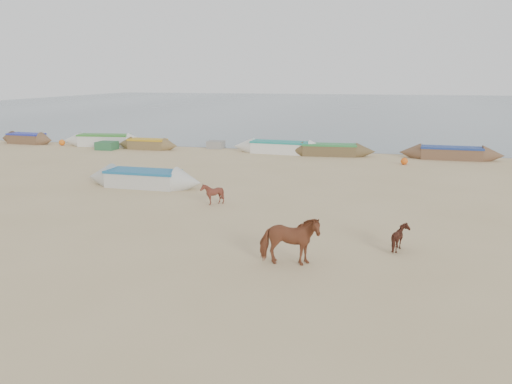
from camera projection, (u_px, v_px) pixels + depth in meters
ground at (226, 250)px, 15.86m from camera, size 140.00×140.00×0.00m
sea at (356, 106)px, 93.40m from camera, size 160.00×160.00×0.00m
cow_adult at (289, 241)px, 14.47m from camera, size 1.86×1.02×1.49m
calf_front at (212, 194)px, 21.40m from camera, size 0.89×0.80×0.96m
calf_right at (401, 238)px, 15.72m from camera, size 0.84×0.94×0.84m
near_canoe at (143, 178)px, 24.87m from camera, size 6.19×1.61×0.84m
waterline_canoes at (312, 148)px, 35.32m from camera, size 53.98×3.11×0.94m
beach_clutter at (365, 153)px, 33.88m from camera, size 42.27×4.91×0.64m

